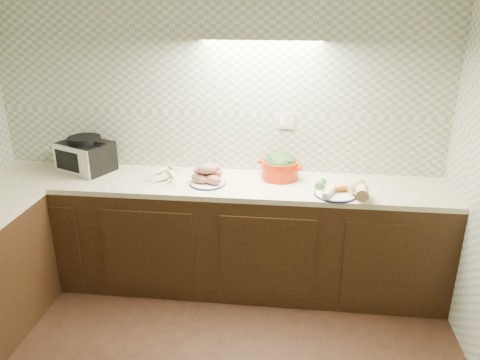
# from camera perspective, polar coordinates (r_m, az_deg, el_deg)

# --- Properties ---
(room) EXTENTS (3.60, 3.60, 2.60)m
(room) POSITION_cam_1_polar(r_m,az_deg,el_deg) (1.99, -11.21, 3.62)
(room) COLOR black
(room) RESTS_ON ground
(counter) EXTENTS (3.60, 3.60, 0.90)m
(counter) POSITION_cam_1_polar(r_m,az_deg,el_deg) (3.31, -17.74, -12.17)
(counter) COLOR black
(counter) RESTS_ON ground
(toaster_oven) EXTENTS (0.49, 0.45, 0.28)m
(toaster_oven) POSITION_cam_1_polar(r_m,az_deg,el_deg) (3.99, -18.31, 2.91)
(toaster_oven) COLOR black
(toaster_oven) RESTS_ON counter
(parsnip_pile) EXTENTS (0.37, 0.33, 0.07)m
(parsnip_pile) POSITION_cam_1_polar(r_m,az_deg,el_deg) (3.72, -8.65, 0.73)
(parsnip_pile) COLOR beige
(parsnip_pile) RESTS_ON counter
(sweet_potato_plate) EXTENTS (0.28, 0.27, 0.16)m
(sweet_potato_plate) POSITION_cam_1_polar(r_m,az_deg,el_deg) (3.54, -3.94, 0.50)
(sweet_potato_plate) COLOR #17213E
(sweet_potato_plate) RESTS_ON counter
(onion_bowl) EXTENTS (0.15, 0.15, 0.11)m
(onion_bowl) POSITION_cam_1_polar(r_m,az_deg,el_deg) (3.71, -3.53, 1.13)
(onion_bowl) COLOR black
(onion_bowl) RESTS_ON counter
(dutch_oven) EXTENTS (0.38, 0.38, 0.20)m
(dutch_oven) POSITION_cam_1_polar(r_m,az_deg,el_deg) (3.65, 4.90, 1.66)
(dutch_oven) COLOR #B62103
(dutch_oven) RESTS_ON counter
(veg_plate) EXTENTS (0.40, 0.34, 0.14)m
(veg_plate) POSITION_cam_1_polar(r_m,az_deg,el_deg) (3.41, 12.78, -1.07)
(veg_plate) COLOR #17213E
(veg_plate) RESTS_ON counter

